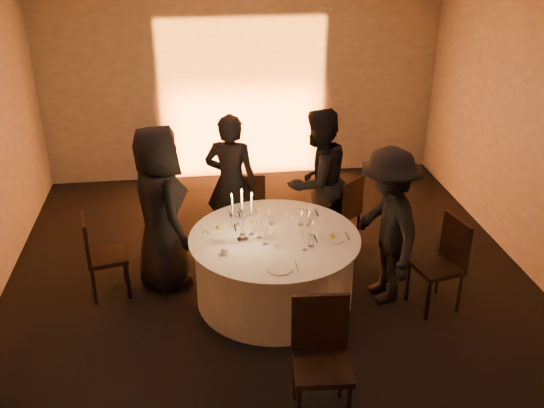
{
  "coord_description": "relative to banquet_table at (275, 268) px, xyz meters",
  "views": [
    {
      "loc": [
        -0.77,
        -5.49,
        3.85
      ],
      "look_at": [
        0.0,
        0.2,
        1.05
      ],
      "focal_mm": 40.0,
      "sensor_mm": 36.0,
      "label": 1
    }
  ],
  "objects": [
    {
      "name": "guest_back_left",
      "position": [
        -0.36,
        1.22,
        0.48
      ],
      "size": [
        0.72,
        0.58,
        1.73
      ],
      "primitive_type": "imported",
      "rotation": [
        0.0,
        0.0,
        2.85
      ],
      "color": "black",
      "rests_on": "floor"
    },
    {
      "name": "guest_right",
      "position": [
        1.17,
        -0.12,
        0.48
      ],
      "size": [
        0.75,
        1.18,
        1.73
      ],
      "primitive_type": "imported",
      "rotation": [
        0.0,
        0.0,
        -1.47
      ],
      "color": "black",
      "rests_on": "floor"
    },
    {
      "name": "chair_right",
      "position": [
        1.74,
        -0.35,
        0.19
      ],
      "size": [
        0.53,
        0.53,
        1.01
      ],
      "rotation": [
        0.0,
        0.0,
        -1.35
      ],
      "color": "black",
      "rests_on": "floor"
    },
    {
      "name": "wine_glass_i",
      "position": [
        0.32,
        0.21,
        0.52
      ],
      "size": [
        0.07,
        0.07,
        0.19
      ],
      "color": "white",
      "rests_on": "banquet_table"
    },
    {
      "name": "ceiling",
      "position": [
        0.0,
        0.0,
        2.62
      ],
      "size": [
        7.0,
        7.0,
        0.0
      ],
      "primitive_type": "plane",
      "rotation": [
        3.14,
        0.0,
        0.0
      ],
      "color": "silver",
      "rests_on": "wall_back"
    },
    {
      "name": "banquet_table",
      "position": [
        0.0,
        0.0,
        0.0
      ],
      "size": [
        1.8,
        1.8,
        0.77
      ],
      "color": "black",
      "rests_on": "floor"
    },
    {
      "name": "plate_right",
      "position": [
        0.58,
        -0.12,
        0.4
      ],
      "size": [
        0.36,
        0.28,
        0.08
      ],
      "color": "white",
      "rests_on": "banquet_table"
    },
    {
      "name": "chair_back_right",
      "position": [
        1.02,
        1.03,
        0.15
      ],
      "size": [
        0.58,
        0.58,
        0.94
      ],
      "rotation": [
        0.0,
        0.0,
        -2.41
      ],
      "color": "black",
      "rests_on": "floor"
    },
    {
      "name": "wine_glass_c",
      "position": [
        -0.24,
        0.07,
        0.52
      ],
      "size": [
        0.07,
        0.07,
        0.19
      ],
      "color": "white",
      "rests_on": "banquet_table"
    },
    {
      "name": "wall_back",
      "position": [
        0.0,
        3.5,
        1.12
      ],
      "size": [
        7.0,
        0.0,
        7.0
      ],
      "primitive_type": "plane",
      "rotation": [
        1.57,
        0.0,
        0.0
      ],
      "color": "#9F9993",
      "rests_on": "floor"
    },
    {
      "name": "tumbler_a",
      "position": [
        0.34,
        -0.25,
        0.43
      ],
      "size": [
        0.07,
        0.07,
        0.09
      ],
      "primitive_type": "cylinder",
      "color": "white",
      "rests_on": "banquet_table"
    },
    {
      "name": "chair_back_left",
      "position": [
        -0.1,
        1.55,
        0.09
      ],
      "size": [
        0.39,
        0.39,
        0.85
      ],
      "rotation": [
        0.0,
        0.0,
        3.08
      ],
      "color": "black",
      "rests_on": "floor"
    },
    {
      "name": "tumbler_b",
      "position": [
        0.0,
        0.28,
        0.43
      ],
      "size": [
        0.07,
        0.07,
        0.09
      ],
      "primitive_type": "cylinder",
      "color": "white",
      "rests_on": "banquet_table"
    },
    {
      "name": "wine_glass_f",
      "position": [
        -0.43,
        0.26,
        0.52
      ],
      "size": [
        0.07,
        0.07,
        0.19
      ],
      "color": "white",
      "rests_on": "banquet_table"
    },
    {
      "name": "floor",
      "position": [
        0.0,
        0.0,
        -0.38
      ],
      "size": [
        7.0,
        7.0,
        0.0
      ],
      "primitive_type": "plane",
      "color": "black",
      "rests_on": "ground"
    },
    {
      "name": "plate_front",
      "position": [
        -0.04,
        -0.64,
        0.39
      ],
      "size": [
        0.36,
        0.26,
        0.01
      ],
      "color": "white",
      "rests_on": "banquet_table"
    },
    {
      "name": "guest_left",
      "position": [
        -1.19,
        0.51,
        0.55
      ],
      "size": [
        0.9,
        1.07,
        1.86
      ],
      "primitive_type": "imported",
      "rotation": [
        0.0,
        0.0,
        1.98
      ],
      "color": "black",
      "rests_on": "floor"
    },
    {
      "name": "wine_glass_h",
      "position": [
        0.39,
        0.19,
        0.52
      ],
      "size": [
        0.07,
        0.07,
        0.19
      ],
      "color": "white",
      "rests_on": "banquet_table"
    },
    {
      "name": "plate_back_left",
      "position": [
        -0.15,
        0.55,
        0.4
      ],
      "size": [
        0.36,
        0.26,
        0.08
      ],
      "color": "white",
      "rests_on": "banquet_table"
    },
    {
      "name": "wine_glass_g",
      "position": [
        0.26,
        -0.32,
        0.52
      ],
      "size": [
        0.07,
        0.07,
        0.19
      ],
      "color": "white",
      "rests_on": "banquet_table"
    },
    {
      "name": "plate_left",
      "position": [
        -0.56,
        0.23,
        0.4
      ],
      "size": [
        0.36,
        0.28,
        0.08
      ],
      "color": "white",
      "rests_on": "banquet_table"
    },
    {
      "name": "candelabra",
      "position": [
        -0.34,
        -0.04,
        0.59
      ],
      "size": [
        0.25,
        0.12,
        0.59
      ],
      "color": "white",
      "rests_on": "banquet_table"
    },
    {
      "name": "wine_glass_e",
      "position": [
        -0.16,
        -0.01,
        0.52
      ],
      "size": [
        0.07,
        0.07,
        0.19
      ],
      "color": "white",
      "rests_on": "banquet_table"
    },
    {
      "name": "uplighter_fixture",
      "position": [
        0.0,
        3.2,
        -0.33
      ],
      "size": [
        0.25,
        0.12,
        0.1
      ],
      "primitive_type": "cube",
      "color": "black",
      "rests_on": "floor"
    },
    {
      "name": "wine_glass_b",
      "position": [
        0.39,
        -0.03,
        0.52
      ],
      "size": [
        0.07,
        0.07,
        0.19
      ],
      "color": "white",
      "rests_on": "banquet_table"
    },
    {
      "name": "coffee_cup",
      "position": [
        -0.54,
        -0.28,
        0.42
      ],
      "size": [
        0.11,
        0.11,
        0.07
      ],
      "color": "white",
      "rests_on": "banquet_table"
    },
    {
      "name": "wine_glass_d",
      "position": [
        -0.12,
        -0.15,
        0.52
      ],
      "size": [
        0.07,
        0.07,
        0.19
      ],
      "color": "white",
      "rests_on": "banquet_table"
    },
    {
      "name": "plate_back_right",
      "position": [
        0.37,
        0.46,
        0.39
      ],
      "size": [
        0.35,
        0.29,
        0.01
      ],
      "color": "white",
      "rests_on": "banquet_table"
    },
    {
      "name": "wine_glass_a",
      "position": [
        -0.36,
        0.32,
        0.52
      ],
      "size": [
        0.07,
        0.07,
        0.19
      ],
      "color": "white",
      "rests_on": "banquet_table"
    },
    {
      "name": "chair_left",
      "position": [
        -1.86,
        0.34,
        0.15
      ],
      "size": [
        0.49,
        0.49,
        0.95
      ],
      "rotation": [
        0.0,
        0.0,
        1.77
      ],
      "color": "black",
      "rests_on": "floor"
    },
    {
      "name": "chair_front",
      "position": [
        0.15,
        -1.66,
        0.22
      ],
      "size": [
        0.51,
        0.51,
        1.07
      ],
      "rotation": [
        0.0,
        0.0,
        -0.08
      ],
      "color": "black",
      "rests_on": "floor"
    },
    {
      "name": "guest_back_right",
      "position": [
        0.66,
        1.03,
        0.52
      ],
      "size": [
        1.11,
        1.05,
        1.81
      ],
      "primitive_type": "imported",
      "rotation": [
        0.0,
        0.0,
        -2.57
      ],
      "color": "black",
      "rests_on": "floor"
    }
  ]
}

